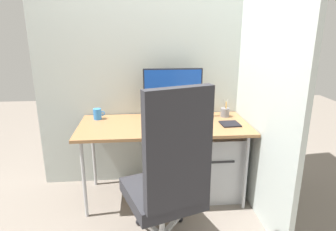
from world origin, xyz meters
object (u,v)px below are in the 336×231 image
at_px(monitor, 173,90).
at_px(notebook, 230,124).
at_px(mouse, 207,123).
at_px(filing_cabinet, 216,163).
at_px(pen_holder, 225,112).
at_px(office_chair, 169,178).
at_px(coffee_mug, 98,114).
at_px(keyboard, 168,125).

bearing_deg(monitor, notebook, -26.72).
bearing_deg(mouse, notebook, -0.04).
height_order(filing_cabinet, monitor, monitor).
bearing_deg(filing_cabinet, mouse, -146.89).
distance_m(filing_cabinet, pen_holder, 0.50).
xyz_separation_m(office_chair, coffee_mug, (-0.58, 0.97, 0.17)).
bearing_deg(office_chair, mouse, 60.04).
bearing_deg(keyboard, notebook, 0.96).
relative_size(filing_cabinet, coffee_mug, 5.72).
bearing_deg(coffee_mug, office_chair, -58.88).
bearing_deg(mouse, pen_holder, 49.41).
height_order(office_chair, keyboard, office_chair).
bearing_deg(office_chair, notebook, 48.76).
relative_size(monitor, pen_holder, 3.12).
height_order(filing_cabinet, pen_holder, pen_holder).
bearing_deg(pen_holder, monitor, 179.49).
bearing_deg(notebook, coffee_mug, 164.67).
height_order(monitor, keyboard, monitor).
xyz_separation_m(filing_cabinet, notebook, (0.09, -0.09, 0.42)).
relative_size(office_chair, coffee_mug, 11.42).
xyz_separation_m(mouse, pen_holder, (0.22, 0.23, 0.03)).
distance_m(mouse, notebook, 0.20).
relative_size(filing_cabinet, notebook, 3.72).
distance_m(monitor, pen_holder, 0.56).
xyz_separation_m(office_chair, keyboard, (0.06, 0.69, 0.13)).
bearing_deg(mouse, filing_cabinet, 36.75).
bearing_deg(filing_cabinet, coffee_mug, 170.93).
xyz_separation_m(office_chair, notebook, (0.62, 0.70, 0.13)).
xyz_separation_m(keyboard, notebook, (0.56, 0.01, -0.01)).
height_order(office_chair, pen_holder, office_chair).
bearing_deg(pen_holder, keyboard, -156.54).
distance_m(monitor, mouse, 0.45).
xyz_separation_m(keyboard, mouse, (0.36, 0.02, 0.00)).
relative_size(mouse, pen_holder, 0.62).
distance_m(filing_cabinet, notebook, 0.44).
relative_size(office_chair, pen_holder, 7.06).
bearing_deg(coffee_mug, pen_holder, -1.09).
height_order(mouse, coffee_mug, coffee_mug).
xyz_separation_m(office_chair, pen_holder, (0.64, 0.94, 0.16)).
xyz_separation_m(notebook, coffee_mug, (-1.20, 0.27, 0.05)).
distance_m(pen_holder, notebook, 0.25).
bearing_deg(coffee_mug, monitor, -1.52).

